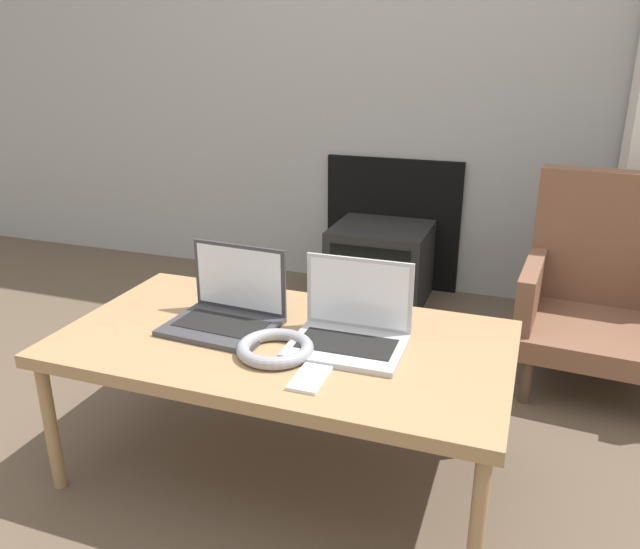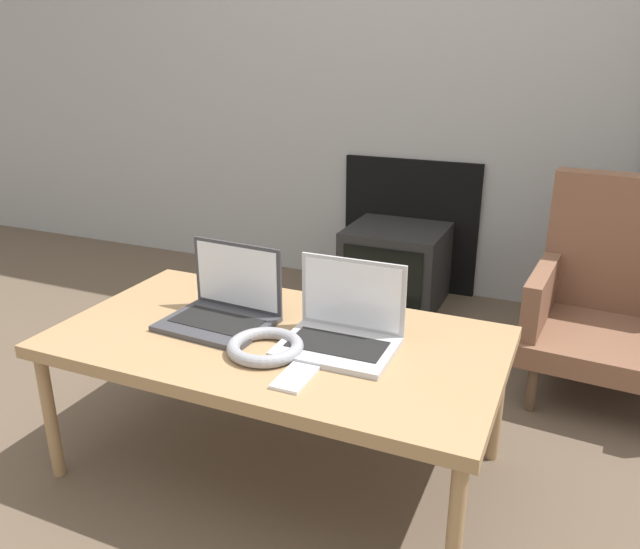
% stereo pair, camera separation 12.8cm
% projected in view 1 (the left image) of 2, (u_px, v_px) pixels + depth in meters
% --- Properties ---
extents(ground_plane, '(14.00, 14.00, 0.00)m').
position_uv_depth(ground_plane, '(255.00, 515.00, 1.67)').
color(ground_plane, brown).
extents(wall_back, '(7.00, 0.08, 2.60)m').
position_uv_depth(wall_back, '(418.00, 22.00, 2.87)').
color(wall_back, '#999999').
rests_on(wall_back, ground_plane).
extents(table, '(1.23, 0.67, 0.43)m').
position_uv_depth(table, '(284.00, 348.00, 1.72)').
color(table, '#9E7A51').
rests_on(table, ground_plane).
extents(laptop_left, '(0.31, 0.25, 0.22)m').
position_uv_depth(laptop_left, '(228.00, 309.00, 1.78)').
color(laptop_left, '#38383D').
rests_on(laptop_left, table).
extents(laptop_right, '(0.30, 0.24, 0.22)m').
position_uv_depth(laptop_right, '(351.00, 327.00, 1.66)').
color(laptop_right, '#B2B2B7').
rests_on(laptop_right, table).
extents(headphones, '(0.20, 0.20, 0.03)m').
position_uv_depth(headphones, '(275.00, 348.00, 1.61)').
color(headphones, gray).
rests_on(headphones, table).
extents(phone, '(0.07, 0.14, 0.01)m').
position_uv_depth(phone, '(311.00, 377.00, 1.50)').
color(phone, silver).
rests_on(phone, table).
extents(tv, '(0.45, 0.43, 0.37)m').
position_uv_depth(tv, '(380.00, 264.00, 3.04)').
color(tv, black).
rests_on(tv, ground_plane).
extents(armchair, '(0.62, 0.59, 0.75)m').
position_uv_depth(armchair, '(608.00, 285.00, 2.29)').
color(armchair, brown).
rests_on(armchair, ground_plane).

